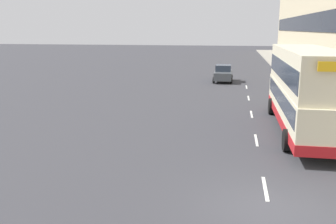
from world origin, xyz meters
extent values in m
plane|color=#38383D|center=(0.00, 0.00, 0.00)|extent=(220.00, 220.00, 0.00)
cube|color=gray|center=(6.50, 38.50, 0.07)|extent=(5.00, 93.00, 0.14)
cube|color=#C6B793|center=(10.50, 38.50, 6.75)|extent=(3.00, 93.00, 13.50)
cube|color=black|center=(8.96, 38.50, 6.08)|extent=(0.12, 89.28, 2.43)
cube|color=silver|center=(0.00, 1.46, 0.01)|extent=(0.12, 2.00, 0.01)
cube|color=silver|center=(0.00, 7.14, 0.01)|extent=(0.12, 2.00, 0.01)
cube|color=silver|center=(0.00, 12.83, 0.01)|extent=(0.12, 2.00, 0.01)
cube|color=silver|center=(0.00, 18.51, 0.01)|extent=(0.12, 2.00, 0.01)
cube|color=silver|center=(0.00, 24.19, 0.01)|extent=(0.12, 2.00, 0.01)
cube|color=beige|center=(2.48, 9.23, 1.43)|extent=(2.55, 11.43, 1.85)
cube|color=beige|center=(2.48, 9.23, 3.33)|extent=(2.50, 11.09, 1.95)
cube|color=#B2191E|center=(2.48, 9.23, 0.72)|extent=(2.58, 11.49, 0.45)
cube|color=#2D3847|center=(2.48, 9.23, 1.79)|extent=(2.58, 10.74, 0.81)
cube|color=#2D3847|center=(2.48, 9.23, 3.23)|extent=(2.55, 10.74, 0.94)
cylinder|color=black|center=(1.20, 13.11, 0.50)|extent=(0.30, 1.00, 1.00)
cylinder|color=black|center=(3.75, 13.11, 0.50)|extent=(0.30, 1.00, 1.00)
cylinder|color=black|center=(1.20, 5.68, 0.50)|extent=(0.30, 1.00, 1.00)
cube|color=#4C5156|center=(-2.27, 27.40, 0.68)|extent=(1.71, 3.97, 0.76)
cube|color=#2D3847|center=(-2.27, 27.60, 1.38)|extent=(1.51, 1.90, 0.63)
cylinder|color=black|center=(-1.41, 26.17, 0.30)|extent=(0.20, 0.60, 0.60)
cylinder|color=black|center=(-3.12, 26.17, 0.30)|extent=(0.20, 0.60, 0.60)
cylinder|color=black|center=(-1.41, 28.63, 0.30)|extent=(0.20, 0.60, 0.60)
cylinder|color=black|center=(-3.12, 28.63, 0.30)|extent=(0.20, 0.60, 0.60)
camera|label=1|loc=(-1.19, -10.69, 5.28)|focal=40.00mm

